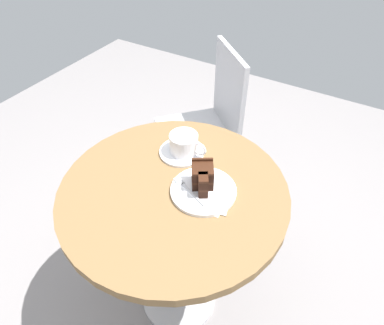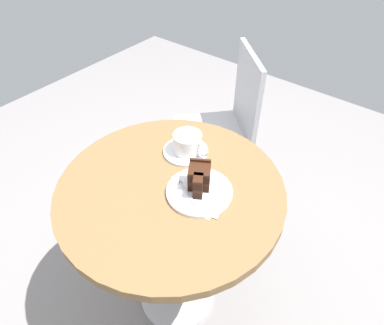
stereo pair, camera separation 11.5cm
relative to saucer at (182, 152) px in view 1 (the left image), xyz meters
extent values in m
cube|color=gray|center=(0.07, -0.17, -0.77)|extent=(4.40, 4.40, 0.01)
cylinder|color=brown|center=(0.07, -0.17, -0.02)|extent=(0.76, 0.76, 0.03)
cylinder|color=#B7B7BC|center=(0.07, -0.17, -0.39)|extent=(0.07, 0.07, 0.71)
cylinder|color=#B7B7BC|center=(0.07, -0.17, -0.76)|extent=(0.34, 0.34, 0.02)
cylinder|color=white|center=(0.00, 0.00, 0.00)|extent=(0.16, 0.16, 0.01)
cylinder|color=white|center=(0.01, 0.00, 0.04)|extent=(0.10, 0.10, 0.07)
cylinder|color=beige|center=(0.01, 0.00, 0.07)|extent=(0.09, 0.09, 0.00)
torus|color=white|center=(0.07, 0.00, 0.04)|extent=(0.06, 0.01, 0.06)
cube|color=#B7B7BC|center=(0.00, 0.04, 0.01)|extent=(0.09, 0.01, 0.00)
ellipsoid|color=#B7B7BC|center=(0.05, 0.04, 0.01)|extent=(0.02, 0.02, 0.00)
cylinder|color=white|center=(0.16, -0.13, 0.00)|extent=(0.21, 0.21, 0.01)
cube|color=black|center=(0.15, -0.11, 0.02)|extent=(0.09, 0.09, 0.03)
cube|color=black|center=(0.17, -0.15, 0.02)|extent=(0.05, 0.05, 0.03)
cube|color=#381C0F|center=(0.15, -0.11, 0.04)|extent=(0.09, 0.09, 0.01)
cube|color=#381C0F|center=(0.17, -0.15, 0.04)|extent=(0.05, 0.05, 0.01)
cube|color=black|center=(0.15, -0.11, 0.06)|extent=(0.09, 0.09, 0.03)
cube|color=black|center=(0.17, -0.15, 0.06)|extent=(0.05, 0.05, 0.03)
cube|color=#381C0F|center=(0.15, -0.11, 0.08)|extent=(0.09, 0.09, 0.01)
cube|color=#381C0F|center=(0.17, -0.15, 0.08)|extent=(0.05, 0.05, 0.01)
cube|color=#381C0F|center=(0.13, -0.09, 0.05)|extent=(0.06, 0.04, 0.09)
cube|color=#B7B7BC|center=(0.14, -0.17, 0.01)|extent=(0.11, 0.05, 0.00)
cube|color=#B7B7BC|center=(0.08, -0.14, 0.01)|extent=(0.04, 0.04, 0.00)
cube|color=silver|center=(0.18, -0.14, 0.00)|extent=(0.15, 0.15, 0.00)
cube|color=silver|center=(0.19, -0.14, 0.00)|extent=(0.15, 0.15, 0.00)
cylinder|color=#BCBCC1|center=(-0.45, 0.47, -0.55)|extent=(0.02, 0.02, 0.43)
cylinder|color=#BCBCC1|center=(-0.21, 0.25, -0.55)|extent=(0.02, 0.02, 0.43)
cylinder|color=#BCBCC1|center=(-0.23, 0.71, -0.55)|extent=(0.02, 0.02, 0.43)
cylinder|color=#BCBCC1|center=(0.01, 0.49, -0.55)|extent=(0.02, 0.02, 0.43)
cube|color=#BCBCC1|center=(-0.22, 0.48, -0.32)|extent=(0.54, 0.54, 0.02)
cube|color=#BCBCC1|center=(-0.10, 0.61, -0.09)|extent=(0.28, 0.26, 0.44)
camera|label=1|loc=(0.51, -0.80, 0.82)|focal=32.00mm
camera|label=2|loc=(0.61, -0.73, 0.82)|focal=32.00mm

